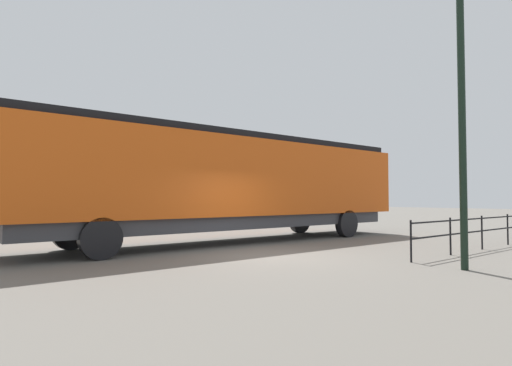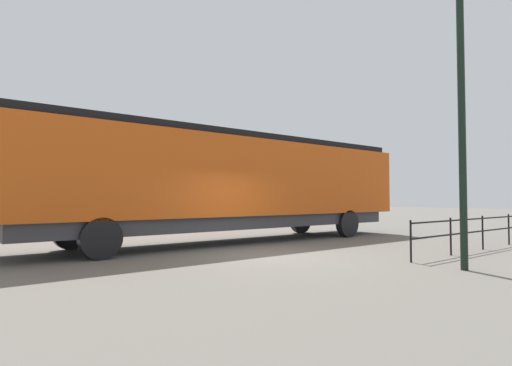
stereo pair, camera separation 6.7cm
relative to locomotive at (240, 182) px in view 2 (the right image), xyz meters
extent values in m
plane|color=#666059|center=(3.51, -1.58, -2.20)|extent=(120.00, 120.00, 0.00)
cube|color=#D15114|center=(0.00, -0.49, 0.12)|extent=(3.00, 15.67, 2.64)
cube|color=black|center=(0.00, 6.20, -0.27)|extent=(2.88, 2.29, 1.85)
cube|color=black|center=(0.00, -0.49, 1.56)|extent=(2.70, 15.05, 0.24)
cube|color=#38383D|center=(0.00, -0.49, -1.42)|extent=(2.70, 14.42, 0.45)
cylinder|color=black|center=(-1.35, 4.52, -1.65)|extent=(0.30, 1.10, 1.10)
cylinder|color=black|center=(1.35, 4.52, -1.65)|extent=(0.30, 1.10, 1.10)
cylinder|color=black|center=(-1.35, -5.51, -1.65)|extent=(0.30, 1.10, 1.10)
cylinder|color=black|center=(1.35, -5.51, -1.65)|extent=(0.30, 1.10, 1.10)
cylinder|color=black|center=(8.01, 0.25, 1.30)|extent=(0.16, 0.16, 7.00)
cube|color=black|center=(6.67, 5.48, -1.23)|extent=(0.04, 10.28, 0.04)
cube|color=black|center=(6.67, 5.48, -1.62)|extent=(0.04, 10.28, 0.04)
cylinder|color=black|center=(6.67, 0.33, -1.67)|extent=(0.05, 0.05, 1.05)
cylinder|color=black|center=(6.67, 2.39, -1.67)|extent=(0.05, 0.05, 1.05)
cylinder|color=black|center=(6.67, 4.45, -1.67)|extent=(0.05, 0.05, 1.05)
cylinder|color=black|center=(6.67, 6.50, -1.67)|extent=(0.05, 0.05, 1.05)
camera|label=1|loc=(12.27, -9.24, -0.60)|focal=29.24mm
camera|label=2|loc=(12.32, -9.19, -0.60)|focal=29.24mm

